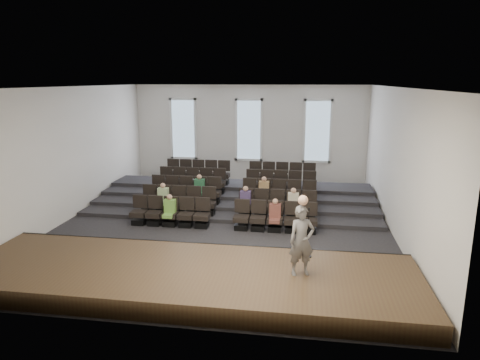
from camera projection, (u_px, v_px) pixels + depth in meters
The scene contains 14 objects.
ground at pixel (225, 223), 16.05m from camera, with size 14.00×14.00×0.00m, color black.
ceiling at pixel (223, 87), 14.90m from camera, with size 12.00×14.00×0.02m, color white.
wall_back at pixel (249, 134), 22.23m from camera, with size 12.00×0.04×5.00m, color silver.
wall_front at pixel (160, 218), 8.72m from camera, with size 12.00×0.04×5.00m, color silver.
wall_left at pixel (70, 153), 16.35m from camera, with size 0.04×14.00×5.00m, color silver.
wall_right at pixel (397, 162), 14.60m from camera, with size 0.04×14.00×5.00m, color silver.
stage at pixel (188, 277), 11.08m from camera, with size 11.80×3.60×0.50m, color #41301C.
stage_lip at pixel (204, 251), 12.79m from camera, with size 11.80×0.06×0.52m, color black.
risers at pixel (238, 196), 19.06m from camera, with size 11.80×4.80×0.60m.
seating_rows at pixel (231, 195), 17.38m from camera, with size 6.80×4.70×1.67m.
windows at pixel (249, 130), 22.12m from camera, with size 8.44×0.10×3.24m.
audience at pixel (229, 199), 16.28m from camera, with size 5.45×2.64×1.10m.
speaker at pixel (302, 241), 10.51m from camera, with size 0.65×0.42×1.77m, color #5B5856.
mic_stand at pixel (308, 242), 11.67m from camera, with size 0.24×0.24×1.41m.
Camera 1 is at (2.85, -14.99, 5.26)m, focal length 32.00 mm.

